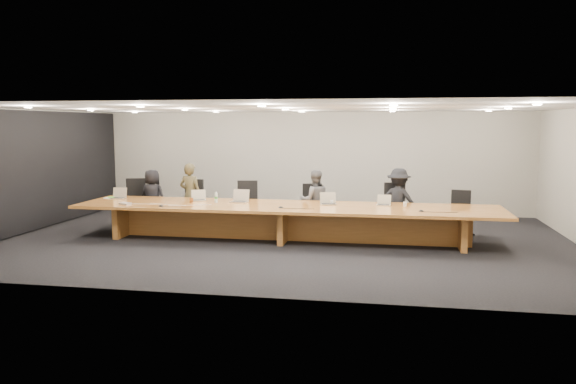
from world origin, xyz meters
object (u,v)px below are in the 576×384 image
Objects in this scene: person_a at (153,197)px; av_box at (125,204)px; paper_cup_far at (405,204)px; mic_left at (161,206)px; chair_far_left at (135,201)px; mic_right at (421,211)px; laptop_a at (118,193)px; mic_center at (281,207)px; conference_table at (285,216)px; laptop_c at (239,196)px; chair_left at (190,203)px; chair_mid_left at (247,205)px; paper_cup_near at (332,202)px; person_b at (190,195)px; laptop_b at (199,195)px; chair_mid_right at (313,207)px; chair_right at (394,208)px; laptop_d at (329,198)px; person_d at (398,201)px; water_bottle at (216,198)px; person_c at (315,201)px; amber_mug at (191,200)px; laptop_e at (384,200)px; chair_far_right at (460,213)px.

person_a is 6.11× the size of av_box.
mic_left is at bearing -169.93° from paper_cup_far.
chair_far_left is 7.05m from mic_right.
av_box is at bearing -58.56° from laptop_a.
mic_center is at bearing 18.81° from av_box.
laptop_c is (-1.09, 0.27, 0.37)m from conference_table.
person_a is at bearing -175.18° from chair_left.
chair_mid_left is 2.26m from paper_cup_near.
chair_left is 2.96m from mic_center.
person_b is 0.93m from laptop_b.
laptop_b is (2.00, -0.95, 0.31)m from chair_far_left.
chair_right is (1.86, -0.07, 0.03)m from chair_mid_right.
laptop_d is 3.62× the size of paper_cup_far.
person_d is 4.36× the size of laptop_d.
conference_table is 4.26m from chair_far_left.
av_box reaches higher than conference_table.
water_bottle is (-1.58, 0.16, 0.34)m from conference_table.
chair_far_left is 4.53m from person_c.
laptop_b is 2.69× the size of mic_right.
mic_left reaches higher than conference_table.
amber_mug is (0.44, -1.10, 0.22)m from chair_left.
laptop_e is at bearing -26.00° from chair_far_left.
chair_far_right is 8.67× the size of mic_right.
paper_cup_near is at bearing 35.74° from laptop_d.
laptop_b is 0.86× the size of laptop_c.
chair_right is 1.81m from person_c.
person_c is 1.90m from person_d.
mic_right is at bearing 173.74° from person_b.
person_a is at bearing 111.30° from av_box.
conference_table is 6.32× the size of person_c.
conference_table is at bearing -9.10° from laptop_a.
laptop_e is 2.21m from mic_center.
laptop_a is (-1.48, -0.76, 0.11)m from person_b.
mic_center is at bearing -11.60° from amber_mug.
paper_cup_near is (4.50, -0.90, 0.11)m from person_a.
person_b reaches higher than paper_cup_far.
chair_mid_left reaches higher than mic_center.
laptop_a is at bearing 155.68° from laptop_b.
person_b reaches higher than mic_left.
laptop_c reaches higher than laptop_e.
chair_left is (-2.56, 1.17, 0.06)m from conference_table.
mic_right is (3.94, -1.50, 0.19)m from chair_mid_left.
mic_left is at bearing 125.30° from person_a.
laptop_d reaches higher than paper_cup_near.
chair_far_left is at bearing 177.42° from laptop_e.
chair_left is 3.14× the size of laptop_c.
person_a is 1.02m from person_b.
person_a is (-5.83, 0.02, 0.11)m from chair_right.
laptop_a is (-4.02, 0.39, 0.36)m from conference_table.
amber_mug is (-5.84, -1.15, 0.29)m from chair_far_right.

